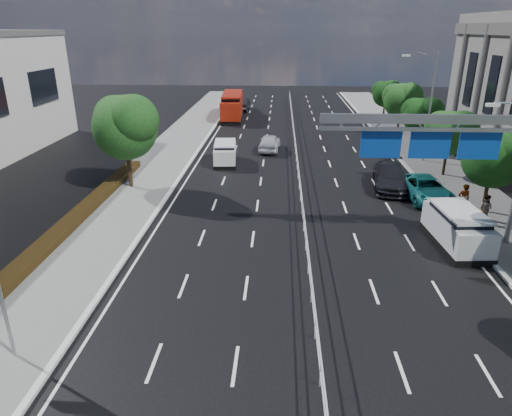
{
  "coord_description": "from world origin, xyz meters",
  "views": [
    {
      "loc": [
        -1.43,
        -12.38,
        10.71
      ],
      "look_at": [
        -2.55,
        8.53,
        2.4
      ],
      "focal_mm": 32.0,
      "sensor_mm": 36.0,
      "label": 1
    }
  ],
  "objects_px": {
    "silver_minivan": "(457,228)",
    "parked_car_teal": "(426,189)",
    "white_minivan": "(225,153)",
    "pedestrian_a": "(463,200)",
    "red_bus": "(232,105)",
    "near_car_silver": "(269,142)",
    "pedestrian_b": "(485,209)",
    "near_car_dark": "(242,104)",
    "parked_car_dark": "(391,177)",
    "overhead_gantry": "(447,139)"
  },
  "relations": [
    {
      "from": "near_car_silver",
      "to": "red_bus",
      "type": "bearing_deg",
      "value": -68.64
    },
    {
      "from": "near_car_dark",
      "to": "pedestrian_a",
      "type": "distance_m",
      "value": 40.85
    },
    {
      "from": "overhead_gantry",
      "to": "parked_car_dark",
      "type": "xyz_separation_m",
      "value": [
        -0.24,
        8.95,
        -4.78
      ]
    },
    {
      "from": "pedestrian_b",
      "to": "silver_minivan",
      "type": "bearing_deg",
      "value": 87.38
    },
    {
      "from": "silver_minivan",
      "to": "parked_car_teal",
      "type": "height_order",
      "value": "silver_minivan"
    },
    {
      "from": "red_bus",
      "to": "overhead_gantry",
      "type": "bearing_deg",
      "value": -70.8
    },
    {
      "from": "red_bus",
      "to": "pedestrian_a",
      "type": "distance_m",
      "value": 36.15
    },
    {
      "from": "red_bus",
      "to": "pedestrian_b",
      "type": "bearing_deg",
      "value": -64.1
    },
    {
      "from": "near_car_dark",
      "to": "parked_car_dark",
      "type": "bearing_deg",
      "value": 114.68
    },
    {
      "from": "parked_car_teal",
      "to": "pedestrian_b",
      "type": "bearing_deg",
      "value": -67.77
    },
    {
      "from": "near_car_silver",
      "to": "pedestrian_a",
      "type": "height_order",
      "value": "pedestrian_a"
    },
    {
      "from": "white_minivan",
      "to": "pedestrian_b",
      "type": "bearing_deg",
      "value": -41.22
    },
    {
      "from": "parked_car_dark",
      "to": "pedestrian_b",
      "type": "relative_size",
      "value": 3.26
    },
    {
      "from": "white_minivan",
      "to": "silver_minivan",
      "type": "distance_m",
      "value": 20.43
    },
    {
      "from": "overhead_gantry",
      "to": "parked_car_teal",
      "type": "bearing_deg",
      "value": 76.89
    },
    {
      "from": "overhead_gantry",
      "to": "pedestrian_b",
      "type": "bearing_deg",
      "value": 34.89
    },
    {
      "from": "overhead_gantry",
      "to": "silver_minivan",
      "type": "distance_m",
      "value": 4.77
    },
    {
      "from": "pedestrian_b",
      "to": "pedestrian_a",
      "type": "bearing_deg",
      "value": -13.96
    },
    {
      "from": "silver_minivan",
      "to": "parked_car_dark",
      "type": "bearing_deg",
      "value": 94.48
    },
    {
      "from": "parked_car_dark",
      "to": "red_bus",
      "type": "bearing_deg",
      "value": 125.67
    },
    {
      "from": "white_minivan",
      "to": "pedestrian_a",
      "type": "distance_m",
      "value": 19.13
    },
    {
      "from": "pedestrian_a",
      "to": "parked_car_dark",
      "type": "bearing_deg",
      "value": -64.34
    },
    {
      "from": "near_car_dark",
      "to": "parked_car_teal",
      "type": "relative_size",
      "value": 0.94
    },
    {
      "from": "overhead_gantry",
      "to": "parked_car_teal",
      "type": "height_order",
      "value": "overhead_gantry"
    },
    {
      "from": "red_bus",
      "to": "pedestrian_b",
      "type": "height_order",
      "value": "red_bus"
    },
    {
      "from": "parked_car_dark",
      "to": "silver_minivan",
      "type": "bearing_deg",
      "value": -73.46
    },
    {
      "from": "overhead_gantry",
      "to": "red_bus",
      "type": "bearing_deg",
      "value": 111.85
    },
    {
      "from": "parked_car_dark",
      "to": "parked_car_teal",
      "type": "bearing_deg",
      "value": -43.46
    },
    {
      "from": "overhead_gantry",
      "to": "parked_car_dark",
      "type": "bearing_deg",
      "value": 91.54
    },
    {
      "from": "red_bus",
      "to": "parked_car_teal",
      "type": "relative_size",
      "value": 1.93
    },
    {
      "from": "parked_car_teal",
      "to": "overhead_gantry",
      "type": "bearing_deg",
      "value": -108.08
    },
    {
      "from": "white_minivan",
      "to": "near_car_silver",
      "type": "height_order",
      "value": "white_minivan"
    },
    {
      "from": "parked_car_teal",
      "to": "pedestrian_a",
      "type": "distance_m",
      "value": 3.32
    },
    {
      "from": "red_bus",
      "to": "pedestrian_b",
      "type": "xyz_separation_m",
      "value": [
        17.92,
        -32.95,
        -0.59
      ]
    },
    {
      "from": "white_minivan",
      "to": "pedestrian_b",
      "type": "height_order",
      "value": "pedestrian_b"
    },
    {
      "from": "near_car_silver",
      "to": "pedestrian_a",
      "type": "relative_size",
      "value": 2.27
    },
    {
      "from": "near_car_dark",
      "to": "parked_car_dark",
      "type": "distance_m",
      "value": 34.78
    },
    {
      "from": "red_bus",
      "to": "pedestrian_b",
      "type": "relative_size",
      "value": 5.97
    },
    {
      "from": "parked_car_dark",
      "to": "near_car_dark",
      "type": "bearing_deg",
      "value": 120.25
    },
    {
      "from": "near_car_silver",
      "to": "pedestrian_b",
      "type": "relative_size",
      "value": 2.58
    },
    {
      "from": "silver_minivan",
      "to": "parked_car_dark",
      "type": "relative_size",
      "value": 0.87
    },
    {
      "from": "near_car_silver",
      "to": "parked_car_teal",
      "type": "distance_m",
      "value": 16.42
    },
    {
      "from": "silver_minivan",
      "to": "pedestrian_a",
      "type": "height_order",
      "value": "pedestrian_a"
    },
    {
      "from": "red_bus",
      "to": "silver_minivan",
      "type": "bearing_deg",
      "value": -69.35
    },
    {
      "from": "silver_minivan",
      "to": "pedestrian_a",
      "type": "distance_m",
      "value": 4.27
    },
    {
      "from": "overhead_gantry",
      "to": "near_car_silver",
      "type": "height_order",
      "value": "overhead_gantry"
    },
    {
      "from": "parked_car_teal",
      "to": "parked_car_dark",
      "type": "height_order",
      "value": "parked_car_dark"
    },
    {
      "from": "white_minivan",
      "to": "parked_car_dark",
      "type": "xyz_separation_m",
      "value": [
        12.52,
        -5.77,
        -0.06
      ]
    },
    {
      "from": "red_bus",
      "to": "parked_car_dark",
      "type": "distance_m",
      "value": 30.04
    },
    {
      "from": "near_car_silver",
      "to": "near_car_dark",
      "type": "relative_size",
      "value": 0.89
    }
  ]
}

